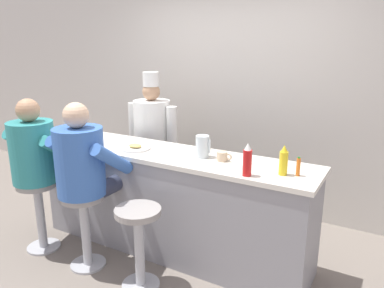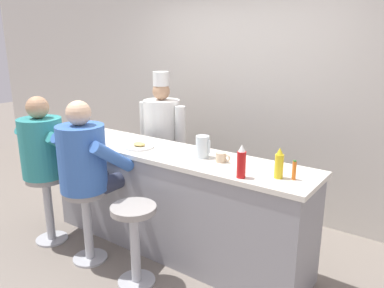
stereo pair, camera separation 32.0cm
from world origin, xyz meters
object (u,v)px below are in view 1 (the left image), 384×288
Objects in this scene: breakfast_plate at (135,148)px; diner_seated_blue at (83,167)px; ketchup_bottle_red at (247,161)px; hot_sauce_bottle_orange at (298,167)px; coffee_mug_tan at (223,156)px; mustard_bottle_yellow at (284,161)px; cook_in_whites_near at (152,138)px; cereal_bowl at (73,140)px; water_pitcher_clear at (202,146)px; diner_seated_teal at (37,157)px; empty_stool_round at (139,235)px.

diner_seated_blue is (-0.17, -0.50, -0.07)m from breakfast_plate.
ketchup_bottle_red is 1.73× the size of hot_sauce_bottle_orange.
diner_seated_blue is (-1.02, -0.58, -0.09)m from coffee_mug_tan.
coffee_mug_tan is at bearing 171.57° from mustard_bottle_yellow.
cook_in_whites_near is (-1.70, 0.69, -0.19)m from mustard_bottle_yellow.
cereal_bowl is 1.16× the size of coffee_mug_tan.
cook_in_whites_near is at bearing 148.19° from water_pitcher_clear.
water_pitcher_clear is (-0.74, 0.09, -0.01)m from mustard_bottle_yellow.
water_pitcher_clear is 0.13× the size of diner_seated_teal.
cereal_bowl is at bearing 80.25° from diner_seated_teal.
cook_in_whites_near reaches higher than water_pitcher_clear.
breakfast_plate is 0.70m from cereal_bowl.
mustard_bottle_yellow is 0.74m from water_pitcher_clear.
cook_in_whites_near is (-1.16, 0.61, -0.12)m from coffee_mug_tan.
cook_in_whites_near reaches higher than diner_seated_blue.
water_pitcher_clear is at bearing 176.61° from coffee_mug_tan.
ketchup_bottle_red is 1.85m from cereal_bowl.
mustard_bottle_yellow is (0.23, 0.15, -0.01)m from ketchup_bottle_red.
breakfast_plate is at bearing -171.41° from water_pitcher_clear.
ketchup_bottle_red is at bearing -145.94° from mustard_bottle_yellow.
diner_seated_blue reaches higher than mustard_bottle_yellow.
diner_seated_teal is at bearing -110.73° from cook_in_whites_near.
coffee_mug_tan is at bearing 175.84° from hot_sauce_bottle_orange.
water_pitcher_clear is at bearing 35.92° from diner_seated_blue.
diner_seated_teal is at bearing -166.78° from mustard_bottle_yellow.
diner_seated_blue is at bearing -144.08° from water_pitcher_clear.
diner_seated_teal is 1.27m from cook_in_whites_near.
mustard_bottle_yellow reaches higher than hot_sauce_bottle_orange.
diner_seated_blue is (0.52, -0.39, -0.08)m from cereal_bowl.
diner_seated_blue is 0.75m from empty_stool_round.
coffee_mug_tan reaches higher than breakfast_plate.
water_pitcher_clear is (-0.84, 0.06, 0.02)m from hot_sauce_bottle_orange.
cereal_bowl is at bearing 178.84° from ketchup_bottle_red.
hot_sauce_bottle_orange is at bearing -3.98° from water_pitcher_clear.
cereal_bowl is 1.56m from coffee_mug_tan.
breakfast_plate is at bearing 33.28° from diner_seated_teal.
diner_seated_blue is at bearing 0.07° from diner_seated_teal.
cereal_bowl is (-2.08, -0.12, -0.08)m from mustard_bottle_yellow.
breakfast_plate reaches higher than empty_stool_round.
breakfast_plate is at bearing 128.61° from empty_stool_round.
empty_stool_round is 1.49m from cook_in_whites_near.
diner_seated_teal is 0.99× the size of diner_seated_blue.
empty_stool_round is at bearing -51.39° from breakfast_plate.
water_pitcher_clear is 0.13× the size of diner_seated_blue.
diner_seated_teal is at bearing -179.93° from diner_seated_blue.
cereal_bowl is at bearing -115.57° from cook_in_whites_near.
ketchup_bottle_red is 0.27m from mustard_bottle_yellow.
ketchup_bottle_red is 0.38m from hot_sauce_bottle_orange.
water_pitcher_clear is 1.43× the size of coffee_mug_tan.
ketchup_bottle_red is at bearing 10.36° from diner_seated_teal.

